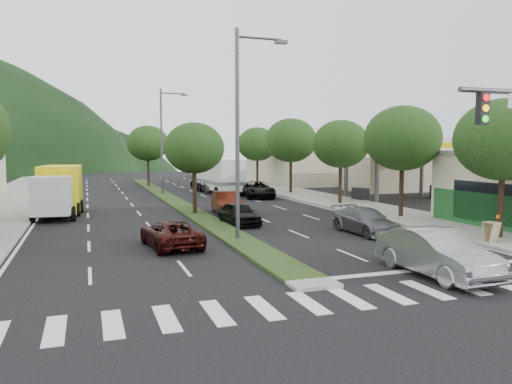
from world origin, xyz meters
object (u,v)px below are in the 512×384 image
object	(u,v)px
streetlight_near	(242,124)
car_queue_a	(239,213)
tree_r_d	(291,140)
car_queue_f	(202,183)
tree_r_c	(341,144)
tree_r_b	(403,138)
car_queue_b	(365,221)
car_queue_e	(211,185)
tree_med_far	(148,143)
box_truck	(59,193)
streetlight_mid	(164,136)
tree_r_a	(504,140)
sedan_silver	(436,253)
a_frame_sign	(491,230)
tree_med_near	(194,148)
suv_maroon	(171,234)
motorhome	(219,175)
car_queue_c	(227,203)
tree_r_e	(257,144)
car_queue_d	(258,190)

from	to	relation	value
streetlight_near	car_queue_a	size ratio (longest dim) A/B	2.59
tree_r_d	car_queue_f	size ratio (longest dim) A/B	1.67
tree_r_c	tree_r_b	bearing A→B (deg)	-90.00
car_queue_b	car_queue_e	xyz separation A→B (m)	(-1.81, 26.49, 0.07)
tree_med_far	car_queue_e	size ratio (longest dim) A/B	1.61
box_truck	streetlight_mid	bearing A→B (deg)	-118.11
tree_r_a	streetlight_near	distance (m)	12.48
tree_r_b	sedan_silver	world-z (taller)	tree_r_b
tree_r_d	sedan_silver	world-z (taller)	tree_r_d
tree_r_c	streetlight_near	distance (m)	16.85
tree_r_d	a_frame_sign	world-z (taller)	tree_r_d
sedan_silver	box_truck	bearing A→B (deg)	120.92
car_queue_f	sedan_silver	bearing A→B (deg)	-99.05
tree_med_near	suv_maroon	bearing A→B (deg)	-107.28
streetlight_mid	box_truck	bearing A→B (deg)	-123.83
tree_r_c	motorhome	size ratio (longest dim) A/B	0.73
car_queue_e	box_truck	xyz separation A→B (m)	(-13.58, -14.26, 0.81)
tree_med_far	box_truck	size ratio (longest dim) A/B	1.02
tree_r_c	tree_med_near	world-z (taller)	tree_r_c
tree_r_b	tree_med_near	distance (m)	13.43
car_queue_a	car_queue_e	xyz separation A→B (m)	(3.53, 21.49, 0.08)
car_queue_c	car_queue_e	size ratio (longest dim) A/B	1.05
tree_r_c	tree_r_e	bearing A→B (deg)	90.00
tree_r_d	sedan_silver	distance (m)	31.85
streetlight_near	motorhome	xyz separation A→B (m)	(5.37, 24.95, -3.79)
sedan_silver	streetlight_mid	bearing A→B (deg)	95.81
tree_r_c	a_frame_sign	distance (m)	17.44
box_truck	suv_maroon	bearing A→B (deg)	118.27
tree_r_b	tree_r_c	xyz separation A→B (m)	(0.00, 8.00, -0.29)
car_queue_b	car_queue_c	distance (m)	11.05
tree_r_b	streetlight_near	bearing A→B (deg)	-161.27
tree_r_d	box_truck	bearing A→B (deg)	-153.91
car_queue_c	suv_maroon	bearing A→B (deg)	-111.27
tree_med_far	car_queue_f	size ratio (longest dim) A/B	1.62
tree_r_b	tree_r_c	world-z (taller)	tree_r_b
tree_r_a	streetlight_near	xyz separation A→B (m)	(-11.79, 4.00, 0.76)
suv_maroon	motorhome	world-z (taller)	motorhome
suv_maroon	motorhome	distance (m)	27.14
tree_med_far	streetlight_near	world-z (taller)	streetlight_near
car_queue_f	streetlight_mid	bearing A→B (deg)	-137.04
tree_r_a	streetlight_near	bearing A→B (deg)	161.27
motorhome	car_queue_d	bearing A→B (deg)	-72.22
tree_r_e	car_queue_f	bearing A→B (deg)	-174.07
tree_med_near	box_truck	world-z (taller)	tree_med_near
tree_r_a	car_queue_a	bearing A→B (deg)	140.33
sedan_silver	car_queue_e	size ratio (longest dim) A/B	1.15
box_truck	sedan_silver	bearing A→B (deg)	128.20
tree_med_near	tree_med_far	bearing A→B (deg)	90.00
tree_r_a	tree_r_e	world-z (taller)	tree_r_e
tree_med_far	streetlight_mid	bearing A→B (deg)	-88.93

